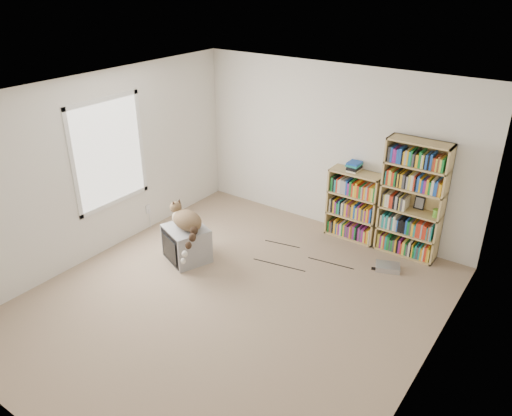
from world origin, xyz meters
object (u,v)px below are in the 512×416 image
Objects in this scene: bookcase_tall at (412,202)px; dvd_player at (388,267)px; bookcase_short at (354,207)px; cat at (187,225)px; crt_tv at (187,243)px.

bookcase_tall is 5.28× the size of dvd_player.
bookcase_tall is 1.60× the size of bookcase_short.
dvd_player is (2.31, 1.41, -0.55)m from cat.
crt_tv is 3.14m from bookcase_tall.
bookcase_tall is at bearing 59.98° from crt_tv.
cat is at bearing -170.49° from dvd_player.
bookcase_tall is at bearing -0.02° from bookcase_short.
bookcase_tall reaches higher than dvd_player.
cat is 2.18× the size of dvd_player.
crt_tv is 0.43× the size of bookcase_tall.
bookcase_tall reaches higher than cat.
cat is at bearing -16.66° from crt_tv.
dvd_player is at bearing -93.12° from bookcase_tall.
cat is 2.76m from dvd_player.
cat is at bearing -127.21° from bookcase_short.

